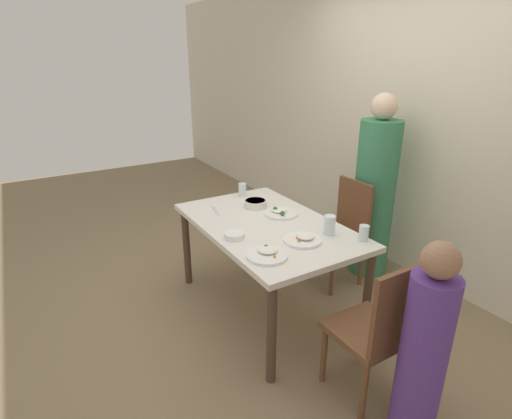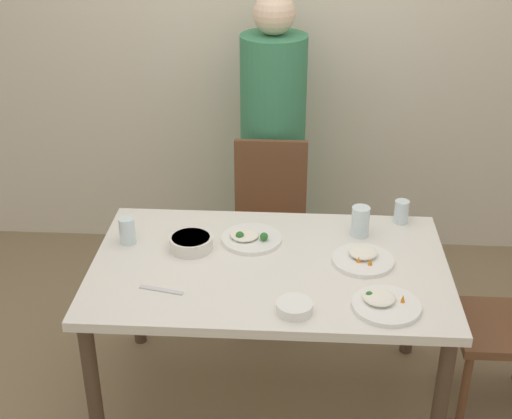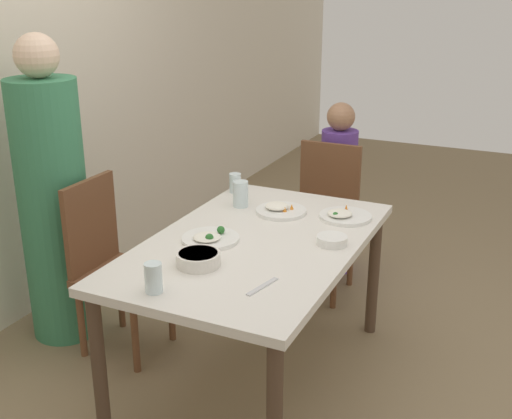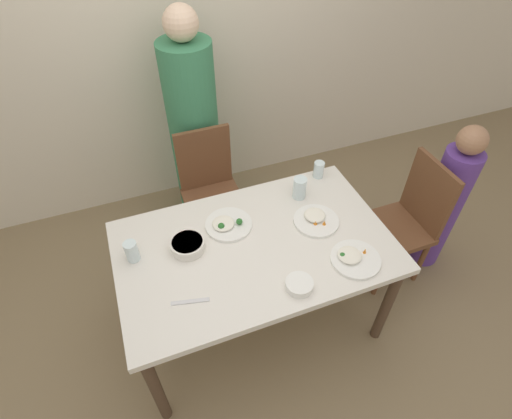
# 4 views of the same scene
# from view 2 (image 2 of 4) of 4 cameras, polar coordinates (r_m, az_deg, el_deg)

# --- Properties ---
(ground_plane) EXTENTS (10.00, 10.00, 0.00)m
(ground_plane) POSITION_cam_2_polar(r_m,az_deg,el_deg) (3.36, 0.99, -14.93)
(ground_plane) COLOR #847051
(wall_back) EXTENTS (10.00, 0.06, 2.70)m
(wall_back) POSITION_cam_2_polar(r_m,az_deg,el_deg) (4.08, 2.12, 14.47)
(wall_back) COLOR beige
(wall_back) RESTS_ON ground_plane
(dining_table) EXTENTS (1.46, 0.90, 0.73)m
(dining_table) POSITION_cam_2_polar(r_m,az_deg,el_deg) (2.96, 1.09, -5.62)
(dining_table) COLOR silver
(dining_table) RESTS_ON ground_plane
(chair_adult_spot) EXTENTS (0.40, 0.40, 0.90)m
(chair_adult_spot) POSITION_cam_2_polar(r_m,az_deg,el_deg) (3.73, 1.08, -1.14)
(chair_adult_spot) COLOR brown
(chair_adult_spot) RESTS_ON ground_plane
(person_adult) EXTENTS (0.35, 0.35, 1.60)m
(person_adult) POSITION_cam_2_polar(r_m,az_deg,el_deg) (3.93, 1.33, 4.57)
(person_adult) COLOR #387F56
(person_adult) RESTS_ON ground_plane
(bowl_curry) EXTENTS (0.18, 0.18, 0.06)m
(bowl_curry) POSITION_cam_2_polar(r_m,az_deg,el_deg) (3.02, -5.23, -2.64)
(bowl_curry) COLOR silver
(bowl_curry) RESTS_ON dining_table
(plate_rice_adult) EXTENTS (0.26, 0.26, 0.05)m
(plate_rice_adult) POSITION_cam_2_polar(r_m,az_deg,el_deg) (2.70, 10.24, -7.42)
(plate_rice_adult) COLOR white
(plate_rice_adult) RESTS_ON dining_table
(plate_rice_child) EXTENTS (0.25, 0.25, 0.05)m
(plate_rice_child) POSITION_cam_2_polar(r_m,az_deg,el_deg) (2.96, 8.55, -3.88)
(plate_rice_child) COLOR white
(plate_rice_child) RESTS_ON dining_table
(plate_noodles) EXTENTS (0.26, 0.26, 0.05)m
(plate_noodles) POSITION_cam_2_polar(r_m,az_deg,el_deg) (3.07, -0.46, -2.29)
(plate_noodles) COLOR white
(plate_noodles) RESTS_ON dining_table
(bowl_rice_small) EXTENTS (0.14, 0.14, 0.04)m
(bowl_rice_small) POSITION_cam_2_polar(r_m,az_deg,el_deg) (2.64, 3.09, -7.78)
(bowl_rice_small) COLOR white
(bowl_rice_small) RESTS_ON dining_table
(glass_water_tall) EXTENTS (0.08, 0.08, 0.13)m
(glass_water_tall) POSITION_cam_2_polar(r_m,az_deg,el_deg) (3.13, 8.34, -0.95)
(glass_water_tall) COLOR silver
(glass_water_tall) RESTS_ON dining_table
(glass_water_short) EXTENTS (0.07, 0.07, 0.12)m
(glass_water_short) POSITION_cam_2_polar(r_m,az_deg,el_deg) (3.09, -10.26, -1.68)
(glass_water_short) COLOR silver
(glass_water_short) RESTS_ON dining_table
(glass_water_center) EXTENTS (0.07, 0.07, 0.11)m
(glass_water_center) POSITION_cam_2_polar(r_m,az_deg,el_deg) (3.27, 11.55, -0.17)
(glass_water_center) COLOR silver
(glass_water_center) RESTS_ON dining_table
(fork_steel) EXTENTS (0.18, 0.06, 0.01)m
(fork_steel) POSITION_cam_2_polar(r_m,az_deg,el_deg) (2.78, -7.59, -6.40)
(fork_steel) COLOR silver
(fork_steel) RESTS_ON dining_table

